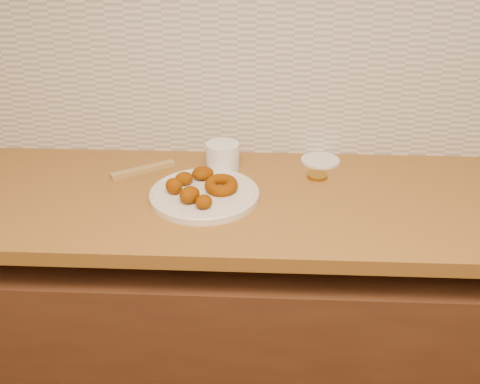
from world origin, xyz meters
The scene contains 11 objects.
wall_back centered at (0.00, 2.00, 1.35)m, with size 4.00×0.02×2.70m, color #BFAF8E.
base_cabinet centered at (0.00, 1.69, 0.39)m, with size 3.60×0.60×0.77m, color #59321A.
butcher_block centered at (-0.65, 1.69, 0.88)m, with size 2.30×0.62×0.04m, color #986028.
backsplash centered at (0.00, 1.99, 1.20)m, with size 3.60×0.02×0.60m, color beige.
donut_plate centered at (-0.42, 1.66, 0.91)m, with size 0.30×0.30×0.02m, color silver.
ring_donut centered at (-0.37, 1.68, 0.93)m, with size 0.09×0.09×0.03m, color #823F00.
fried_dough_chunks centered at (-0.45, 1.66, 0.94)m, with size 0.15×0.23×0.05m.
plastic_tub centered at (-0.38, 1.85, 0.94)m, with size 0.10×0.10×0.09m, color white.
tub_lid centered at (-0.07, 1.92, 0.90)m, with size 0.12×0.12×0.01m, color white.
brass_jar_lid centered at (-0.09, 1.80, 0.91)m, with size 0.06×0.06×0.01m, color #A37420.
wooden_utensil centered at (-0.62, 1.81, 0.91)m, with size 0.20×0.02×0.02m, color #A78949.
Camera 1 is at (-0.26, 0.43, 1.59)m, focal length 38.00 mm.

